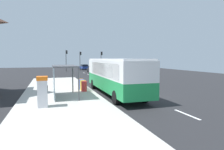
# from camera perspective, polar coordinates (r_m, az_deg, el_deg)

# --- Properties ---
(ground_plane) EXTENTS (56.00, 92.00, 0.04)m
(ground_plane) POSITION_cam_1_polar(r_m,az_deg,el_deg) (30.50, -3.72, -1.35)
(ground_plane) COLOR #262628
(sidewalk_platform) EXTENTS (6.20, 30.00, 0.18)m
(sidewalk_platform) POSITION_cam_1_polar(r_m,az_deg,el_deg) (17.74, -14.56, -5.59)
(sidewalk_platform) COLOR beige
(sidewalk_platform) RESTS_ON ground
(lane_stripe_seg_0) EXTENTS (0.16, 2.20, 0.01)m
(lane_stripe_seg_0) POSITION_cam_1_polar(r_m,az_deg,el_deg) (12.50, 20.59, -10.51)
(lane_stripe_seg_0) COLOR silver
(lane_stripe_seg_0) RESTS_ON ground
(lane_stripe_seg_1) EXTENTS (0.16, 2.20, 0.01)m
(lane_stripe_seg_1) POSITION_cam_1_polar(r_m,az_deg,el_deg) (16.60, 9.80, -6.51)
(lane_stripe_seg_1) COLOR silver
(lane_stripe_seg_1) RESTS_ON ground
(lane_stripe_seg_2) EXTENTS (0.16, 2.20, 0.01)m
(lane_stripe_seg_2) POSITION_cam_1_polar(r_m,az_deg,el_deg) (21.10, 3.52, -4.03)
(lane_stripe_seg_2) COLOR silver
(lane_stripe_seg_2) RESTS_ON ground
(lane_stripe_seg_3) EXTENTS (0.16, 2.20, 0.01)m
(lane_stripe_seg_3) POSITION_cam_1_polar(r_m,az_deg,el_deg) (25.78, -0.50, -2.41)
(lane_stripe_seg_3) COLOR silver
(lane_stripe_seg_3) RESTS_ON ground
(lane_stripe_seg_4) EXTENTS (0.16, 2.20, 0.01)m
(lane_stripe_seg_4) POSITION_cam_1_polar(r_m,az_deg,el_deg) (30.56, -3.27, -1.29)
(lane_stripe_seg_4) COLOR silver
(lane_stripe_seg_4) RESTS_ON ground
(lane_stripe_seg_5) EXTENTS (0.16, 2.20, 0.01)m
(lane_stripe_seg_5) POSITION_cam_1_polar(r_m,az_deg,el_deg) (35.40, -5.28, -0.46)
(lane_stripe_seg_5) COLOR silver
(lane_stripe_seg_5) RESTS_ON ground
(lane_stripe_seg_6) EXTENTS (0.16, 2.20, 0.01)m
(lane_stripe_seg_6) POSITION_cam_1_polar(r_m,az_deg,el_deg) (40.28, -6.81, 0.16)
(lane_stripe_seg_6) COLOR silver
(lane_stripe_seg_6) RESTS_ON ground
(lane_stripe_seg_7) EXTENTS (0.16, 2.20, 0.01)m
(lane_stripe_seg_7) POSITION_cam_1_polar(r_m,az_deg,el_deg) (45.19, -8.00, 0.65)
(lane_stripe_seg_7) COLOR silver
(lane_stripe_seg_7) RESTS_ON ground
(bus) EXTENTS (2.59, 11.02, 3.21)m
(bus) POSITION_cam_1_polar(r_m,az_deg,el_deg) (17.74, 0.73, 0.28)
(bus) COLOR #1E8C47
(bus) RESTS_ON ground
(white_van) EXTENTS (2.05, 5.21, 2.30)m
(white_van) POSITION_cam_1_polar(r_m,az_deg,el_deg) (40.70, -4.15, 2.12)
(white_van) COLOR black
(white_van) RESTS_ON ground
(sedan_near) EXTENTS (2.01, 4.48, 1.52)m
(sedan_near) POSITION_cam_1_polar(r_m,az_deg,el_deg) (56.91, -7.94, 2.29)
(sedan_near) COLOR navy
(sedan_near) RESTS_ON ground
(sedan_far) EXTENTS (1.94, 4.45, 1.52)m
(sedan_far) POSITION_cam_1_polar(r_m,az_deg,el_deg) (46.05, -5.61, 1.73)
(sedan_far) COLOR black
(sedan_far) RESTS_ON ground
(ticket_machine) EXTENTS (0.66, 0.76, 1.94)m
(ticket_machine) POSITION_cam_1_polar(r_m,az_deg,el_deg) (13.27, -19.24, -4.45)
(ticket_machine) COLOR silver
(ticket_machine) RESTS_ON sidewalk_platform
(recycling_bin_red) EXTENTS (0.52, 0.52, 0.95)m
(recycling_bin_red) POSITION_cam_1_polar(r_m,az_deg,el_deg) (18.69, -7.98, -3.20)
(recycling_bin_red) COLOR red
(recycling_bin_red) RESTS_ON sidewalk_platform
(recycling_bin_yellow) EXTENTS (0.52, 0.52, 0.95)m
(recycling_bin_yellow) POSITION_cam_1_polar(r_m,az_deg,el_deg) (19.38, -8.33, -2.92)
(recycling_bin_yellow) COLOR yellow
(recycling_bin_yellow) RESTS_ON sidewalk_platform
(recycling_bin_blue) EXTENTS (0.52, 0.52, 0.95)m
(recycling_bin_blue) POSITION_cam_1_polar(r_m,az_deg,el_deg) (20.06, -8.65, -2.66)
(recycling_bin_blue) COLOR blue
(recycling_bin_blue) RESTS_ON sidewalk_platform
(recycling_bin_orange) EXTENTS (0.52, 0.52, 0.95)m
(recycling_bin_orange) POSITION_cam_1_polar(r_m,az_deg,el_deg) (20.75, -8.96, -2.42)
(recycling_bin_orange) COLOR orange
(recycling_bin_orange) RESTS_ON sidewalk_platform
(traffic_light_near_side) EXTENTS (0.49, 0.28, 4.96)m
(traffic_light_near_side) POSITION_cam_1_polar(r_m,az_deg,el_deg) (50.68, -3.05, 4.86)
(traffic_light_near_side) COLOR #2D2D2D
(traffic_light_near_side) RESTS_ON ground
(traffic_light_far_side) EXTENTS (0.49, 0.28, 5.24)m
(traffic_light_far_side) POSITION_cam_1_polar(r_m,az_deg,el_deg) (50.02, -12.90, 4.94)
(traffic_light_far_side) COLOR #2D2D2D
(traffic_light_far_side) RESTS_ON ground
(traffic_light_median) EXTENTS (0.49, 0.28, 4.94)m
(traffic_light_median) POSITION_cam_1_polar(r_m,az_deg,el_deg) (51.22, -9.05, 4.80)
(traffic_light_median) COLOR #2D2D2D
(traffic_light_median) RESTS_ON ground
(bus_shelter) EXTENTS (1.80, 4.00, 2.50)m
(bus_shelter) POSITION_cam_1_polar(r_m,az_deg,el_deg) (16.26, -14.52, 0.61)
(bus_shelter) COLOR #4C4C51
(bus_shelter) RESTS_ON sidewalk_platform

